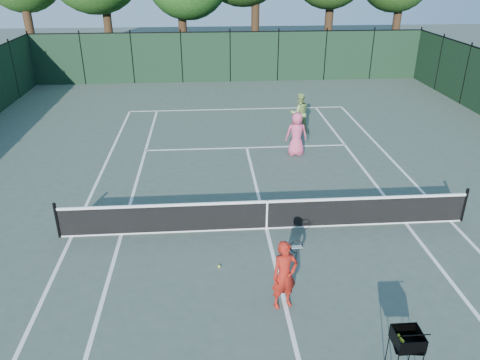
{
  "coord_description": "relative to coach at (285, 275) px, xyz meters",
  "views": [
    {
      "loc": [
        -1.64,
        -11.46,
        7.01
      ],
      "look_at": [
        -0.69,
        1.0,
        1.1
      ],
      "focal_mm": 35.0,
      "sensor_mm": 36.0,
      "label": 1
    }
  ],
  "objects": [
    {
      "name": "player_green",
      "position": [
        2.53,
        11.44,
        0.07
      ],
      "size": [
        0.94,
        0.78,
        1.77
      ],
      "rotation": [
        0.0,
        0.0,
        3.28
      ],
      "color": "#8AAC56",
      "rests_on": "ground"
    },
    {
      "name": "sideline_doubles_right",
      "position": [
        5.53,
        3.29,
        -0.82
      ],
      "size": [
        0.1,
        23.77,
        0.01
      ],
      "primitive_type": "cube",
      "color": "white",
      "rests_on": "ground"
    },
    {
      "name": "coach",
      "position": [
        0.0,
        0.0,
        0.0
      ],
      "size": [
        0.82,
        0.79,
        1.63
      ],
      "rotation": [
        0.0,
        0.0,
        0.29
      ],
      "color": "#A11C12",
      "rests_on": "ground"
    },
    {
      "name": "player_pink",
      "position": [
        1.91,
        8.81,
        0.04
      ],
      "size": [
        0.85,
        0.57,
        1.72
      ],
      "rotation": [
        0.0,
        0.0,
        3.17
      ],
      "color": "#D64B75",
      "rests_on": "ground"
    },
    {
      "name": "sideline_singles_right",
      "position": [
        4.16,
        3.29,
        -0.82
      ],
      "size": [
        0.1,
        23.77,
        0.01
      ],
      "primitive_type": "cube",
      "color": "white",
      "rests_on": "ground"
    },
    {
      "name": "loose_ball_midcourt",
      "position": [
        -1.38,
        1.5,
        -0.78
      ],
      "size": [
        0.07,
        0.07,
        0.07
      ],
      "primitive_type": "sphere",
      "color": "#DEF231",
      "rests_on": "ground"
    },
    {
      "name": "sideline_doubles_left",
      "position": [
        -5.44,
        3.29,
        -0.82
      ],
      "size": [
        0.1,
        23.77,
        0.01
      ],
      "primitive_type": "cube",
      "color": "white",
      "rests_on": "ground"
    },
    {
      "name": "service_line_far",
      "position": [
        0.05,
        9.69,
        -0.82
      ],
      "size": [
        8.23,
        0.1,
        0.01
      ],
      "primitive_type": "cube",
      "color": "white",
      "rests_on": "ground"
    },
    {
      "name": "baseline_far",
      "position": [
        0.05,
        15.17,
        -0.82
      ],
      "size": [
        10.97,
        0.1,
        0.01
      ],
      "primitive_type": "cube",
      "color": "white",
      "rests_on": "ground"
    },
    {
      "name": "center_service_line",
      "position": [
        0.05,
        3.29,
        -0.82
      ],
      "size": [
        0.1,
        12.8,
        0.01
      ],
      "primitive_type": "cube",
      "color": "white",
      "rests_on": "ground"
    },
    {
      "name": "fence_far",
      "position": [
        0.05,
        21.29,
        0.68
      ],
      "size": [
        24.0,
        0.05,
        3.0
      ],
      "primitive_type": "cube",
      "color": "black",
      "rests_on": "ground"
    },
    {
      "name": "sideline_singles_left",
      "position": [
        -4.07,
        3.29,
        -0.82
      ],
      "size": [
        0.1,
        23.77,
        0.01
      ],
      "primitive_type": "cube",
      "color": "white",
      "rests_on": "ground"
    },
    {
      "name": "tennis_net",
      "position": [
        0.05,
        3.29,
        -0.34
      ],
      "size": [
        11.69,
        0.09,
        1.06
      ],
      "color": "black",
      "rests_on": "ground"
    },
    {
      "name": "ball_hopper",
      "position": [
        1.91,
        -2.04,
        -0.01
      ],
      "size": [
        0.57,
        0.57,
        0.97
      ],
      "rotation": [
        0.0,
        0.0,
        -0.14
      ],
      "color": "black",
      "rests_on": "ground"
    },
    {
      "name": "ground",
      "position": [
        0.05,
        3.29,
        -0.82
      ],
      "size": [
        90.0,
        90.0,
        0.0
      ],
      "primitive_type": "plane",
      "color": "#404E44",
      "rests_on": "ground"
    }
  ]
}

